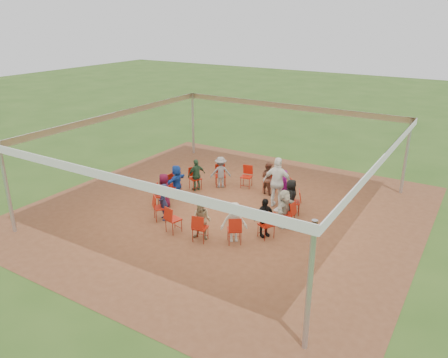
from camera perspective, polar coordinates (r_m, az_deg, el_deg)
The scene contains 32 objects.
ground at distance 15.73m, azimuth 0.32°, elevation -4.12°, with size 80.00×80.00×0.00m, color #305119.
dirt_patch at distance 15.72m, azimuth 0.32°, elevation -4.10°, with size 13.00×13.00×0.00m, color brown.
tent at distance 14.88m, azimuth 0.33°, elevation 4.19°, with size 10.33×10.33×3.00m.
chair_0 at distance 14.51m, azimuth 8.27°, elevation -4.63°, with size 0.42×0.44×0.90m, color #A21708, non-canonical shape.
chair_1 at distance 15.46m, azimuth 9.11°, elevation -3.03°, with size 0.42×0.44×0.90m, color #A21708, non-canonical shape.
chair_2 at distance 16.40m, azimuth 8.21°, elevation -1.55°, with size 0.42×0.44×0.90m, color #A21708, non-canonical shape.
chair_3 at distance 17.17m, azimuth 6.00°, elevation -0.40°, with size 0.42×0.44×0.90m, color #A21708, non-canonical shape.
chair_4 at distance 17.64m, azimuth 2.94°, elevation 0.27°, with size 0.42×0.44×0.90m, color #A21708, non-canonical shape.
chair_5 at distance 17.74m, azimuth -0.47°, elevation 0.43°, with size 0.42×0.44×0.90m, color #A21708, non-canonical shape.
chair_6 at distance 17.46m, azimuth -3.77°, elevation 0.04°, with size 0.42×0.44×0.90m, color #A21708, non-canonical shape.
chair_7 at distance 16.85m, azimuth -6.50°, elevation -0.85°, with size 0.42×0.44×0.90m, color #A21708, non-canonical shape.
chair_8 at distance 15.98m, azimuth -8.18°, elevation -2.16°, with size 0.42×0.44×0.90m, color #A21708, non-canonical shape.
chair_9 at distance 15.01m, azimuth -8.33°, elevation -3.73°, with size 0.42×0.44×0.90m, color #A21708, non-canonical shape.
chair_10 at distance 14.13m, azimuth -6.61°, elevation -5.27°, with size 0.42×0.44×0.90m, color #A21708, non-canonical shape.
chair_11 at distance 13.54m, azimuth -3.12°, elevation -6.37°, with size 0.42×0.44×0.90m, color #A21708, non-canonical shape.
chair_12 at distance 13.41m, azimuth 1.36°, elevation -6.64°, with size 0.42×0.44×0.90m, color #A21708, non-canonical shape.
chair_13 at distance 13.77m, azimuth 5.54°, elevation -5.97°, with size 0.42×0.44×0.90m, color #A21708, non-canonical shape.
person_seated_0 at distance 14.47m, azimuth 7.88°, elevation -3.81°, with size 1.19×0.45×1.29m, color #BBBAA4.
person_seated_1 at distance 15.38m, azimuth 8.71°, elevation -2.33°, with size 0.63×0.35×1.29m, color black.
person_seated_2 at distance 16.28m, azimuth 7.87°, elevation -0.95°, with size 0.47×0.31×1.29m, color #7C0C67.
person_seated_3 at distance 17.01m, azimuth 5.76°, elevation 0.12°, with size 0.63×0.36×1.29m, color brown.
person_seated_4 at distance 17.56m, azimuth -0.43°, elevation 0.90°, with size 0.83×0.41×1.29m, color slate.
person_seated_5 at distance 17.29m, azimuth -3.60°, elevation 0.54°, with size 0.75×0.39×1.29m, color #27482E.
person_seated_6 at distance 16.70m, azimuth -6.21°, elevation -0.30°, with size 1.19×0.45×1.29m, color #1841A1.
person_seated_7 at distance 15.88m, azimuth -7.80°, elevation -1.52°, with size 0.63×0.35×1.29m, color #470A1F.
person_seated_8 at distance 14.95m, azimuth -7.92°, elevation -2.98°, with size 0.47×0.31×1.29m, color #1C213F.
person_seated_9 at distance 13.55m, azimuth -2.94°, elevation -5.41°, with size 0.63×0.36×1.29m, color #9F875F.
person_seated_10 at distance 13.42m, azimuth 1.31°, elevation -5.65°, with size 0.83×0.41×1.29m, color #BBBAA4.
person_seated_11 at distance 13.76m, azimuth 5.27°, elevation -5.04°, with size 0.75×0.39×1.29m, color black.
standing_person at distance 15.80m, azimuth 7.02°, elevation -0.46°, with size 1.09×0.56×1.87m, color white.
cable_coil at distance 15.76m, azimuth 1.24°, elevation -3.98°, with size 0.38×0.38×0.03m.
laptop at distance 14.55m, azimuth 7.30°, elevation -3.80°, with size 0.26×0.33×0.22m.
Camera 1 is at (7.43, -12.17, 6.63)m, focal length 35.00 mm.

